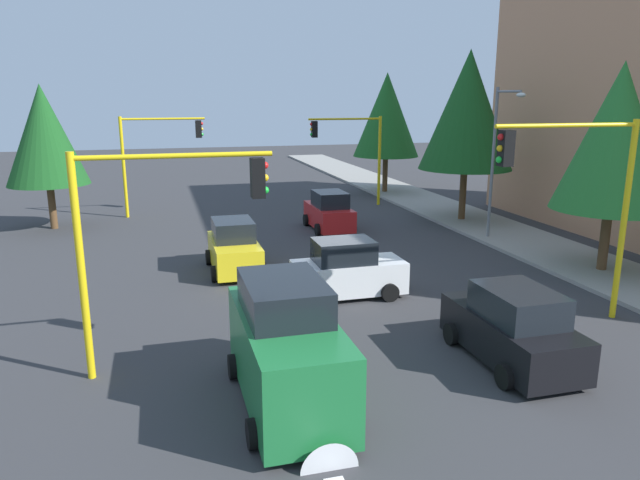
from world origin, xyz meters
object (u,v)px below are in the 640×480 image
(tree_opposite_side, at_px, (44,135))
(delivery_van_green, at_px, (286,348))
(traffic_signal_far_left, at_px, (351,143))
(car_yellow, at_px, (234,248))
(traffic_signal_near_left, at_px, (578,183))
(tree_roadside_near, at_px, (617,137))
(tree_roadside_far, at_px, (387,115))
(car_white, at_px, (347,271))
(car_black, at_px, (512,328))
(street_lamp_curbside, at_px, (499,148))
(car_red, at_px, (329,212))
(traffic_signal_far_right, at_px, (157,146))
(traffic_signal_near_right, at_px, (161,217))
(tree_roadside_mid, at_px, (468,110))

(tree_opposite_side, bearing_deg, delivery_van_green, 20.90)
(traffic_signal_far_left, relative_size, car_yellow, 1.42)
(traffic_signal_near_left, xyz_separation_m, delivery_van_green, (2.39, -8.96, -2.92))
(tree_roadside_near, height_order, car_yellow, tree_roadside_near)
(tree_roadside_far, bearing_deg, tree_roadside_near, 2.86)
(delivery_van_green, bearing_deg, traffic_signal_near_left, 104.94)
(car_white, distance_m, car_black, 6.37)
(street_lamp_curbside, xyz_separation_m, car_red, (-4.36, -6.68, -3.45))
(traffic_signal_far_right, relative_size, delivery_van_green, 1.16)
(traffic_signal_near_right, distance_m, tree_roadside_near, 16.69)
(traffic_signal_near_left, relative_size, tree_roadside_far, 0.73)
(tree_roadside_far, bearing_deg, car_white, -24.81)
(delivery_van_green, bearing_deg, car_yellow, 178.98)
(tree_roadside_far, bearing_deg, traffic_signal_near_right, -32.27)
(car_yellow, bearing_deg, tree_roadside_near, 73.41)
(traffic_signal_near_right, distance_m, car_white, 7.72)
(traffic_signal_far_right, height_order, traffic_signal_near_right, traffic_signal_far_right)
(delivery_van_green, bearing_deg, tree_opposite_side, -159.10)
(traffic_signal_near_left, distance_m, tree_roadside_far, 24.32)
(traffic_signal_far_left, distance_m, car_yellow, 15.08)
(traffic_signal_far_left, distance_m, delivery_van_green, 24.22)
(tree_opposite_side, bearing_deg, car_yellow, 38.64)
(tree_opposite_side, xyz_separation_m, car_black, (19.88, 13.72, -3.83))
(traffic_signal_near_right, bearing_deg, traffic_signal_near_left, 90.00)
(traffic_signal_far_right, bearing_deg, car_yellow, 12.47)
(traffic_signal_near_right, distance_m, tree_opposite_side, 18.80)
(traffic_signal_far_right, bearing_deg, delivery_van_green, 6.27)
(traffic_signal_far_left, height_order, tree_opposite_side, tree_opposite_side)
(car_white, bearing_deg, car_black, 22.73)
(tree_roadside_mid, height_order, tree_roadside_far, tree_roadside_mid)
(traffic_signal_near_left, bearing_deg, tree_roadside_far, 171.10)
(traffic_signal_far_left, bearing_deg, car_black, -7.67)
(tree_roadside_mid, relative_size, tree_roadside_far, 1.09)
(traffic_signal_far_right, distance_m, tree_roadside_near, 22.78)
(tree_roadside_mid, distance_m, car_white, 14.83)
(traffic_signal_near_right, distance_m, car_black, 9.07)
(traffic_signal_far_right, relative_size, car_red, 1.44)
(traffic_signal_near_right, bearing_deg, delivery_van_green, 45.58)
(tree_opposite_side, distance_m, car_black, 24.45)
(traffic_signal_near_left, relative_size, traffic_signal_far_left, 1.10)
(tree_roadside_far, bearing_deg, car_red, -34.83)
(traffic_signal_near_right, height_order, car_yellow, traffic_signal_near_right)
(tree_roadside_near, relative_size, delivery_van_green, 1.63)
(traffic_signal_far_right, height_order, traffic_signal_near_left, traffic_signal_near_left)
(tree_roadside_far, bearing_deg, car_black, -14.69)
(traffic_signal_near_left, distance_m, traffic_signal_far_left, 20.00)
(traffic_signal_near_right, bearing_deg, tree_opposite_side, -163.46)
(traffic_signal_near_right, distance_m, tree_roadside_mid, 21.10)
(street_lamp_curbside, relative_size, car_red, 1.82)
(car_white, xyz_separation_m, car_red, (-9.97, 2.27, 0.00))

